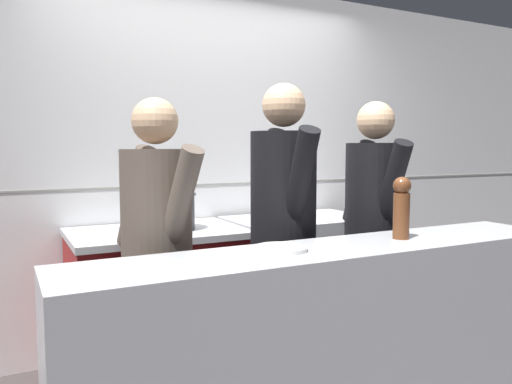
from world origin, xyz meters
name	(u,v)px	position (x,y,z in m)	size (l,w,h in m)	color
wall_back_tiled	(211,164)	(0.00, 1.37, 1.30)	(8.00, 0.06, 2.60)	white
oven_range	(158,301)	(-0.53, 0.96, 0.46)	(1.05, 0.71, 0.91)	maroon
prep_counter	(299,281)	(0.51, 0.96, 0.46)	(0.99, 0.65, 0.92)	#B7BABF
pass_counter	(338,351)	(-0.02, -0.22, 0.48)	(2.52, 0.45, 0.97)	#B7BABF
stock_pot	(169,211)	(-0.46, 0.94, 1.03)	(0.33, 0.33, 0.23)	#2D2D33
plated_dish_main	(280,249)	(-0.30, -0.18, 0.98)	(0.23, 0.23, 0.02)	white
pepper_mill	(402,206)	(0.36, -0.20, 1.13)	(0.09, 0.09, 0.31)	brown
chef_head_cook	(157,252)	(-0.72, 0.27, 0.92)	(0.41, 0.72, 1.65)	black
chef_sous	(283,228)	(-0.02, 0.29, 0.98)	(0.41, 0.77, 1.76)	black
chef_line	(373,227)	(0.61, 0.29, 0.94)	(0.41, 0.74, 1.69)	black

